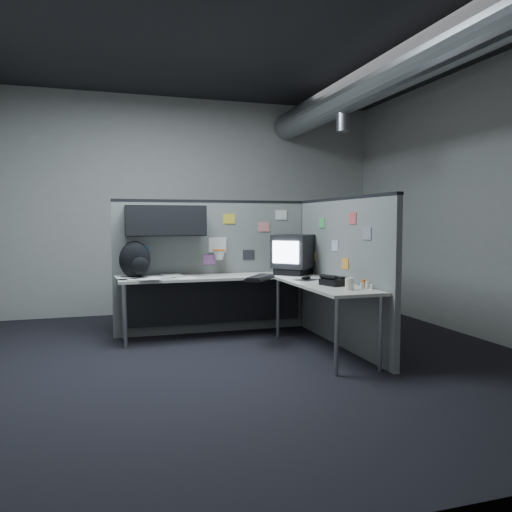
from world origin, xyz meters
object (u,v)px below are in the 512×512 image
object	(u,v)px
monitor	(293,254)
phone	(334,281)
backpack	(135,260)
desk	(245,288)
keyboard	(260,278)

from	to	relation	value
monitor	phone	distance (m)	1.10
monitor	backpack	world-z (taller)	monitor
monitor	backpack	xyz separation A→B (m)	(-1.85, 0.10, -0.04)
desk	backpack	world-z (taller)	backpack
phone	backpack	world-z (taller)	backpack
backpack	desk	bearing A→B (deg)	-13.64
keyboard	phone	size ratio (longest dim) A/B	1.77
monitor	phone	xyz separation A→B (m)	(0.01, -1.08, -0.21)
desk	monitor	xyz separation A→B (m)	(0.65, 0.17, 0.36)
desk	phone	distance (m)	1.14
keyboard	phone	world-z (taller)	phone
monitor	phone	world-z (taller)	monitor
monitor	desk	bearing A→B (deg)	-164.50
monitor	keyboard	bearing A→B (deg)	-142.96
desk	keyboard	distance (m)	0.29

